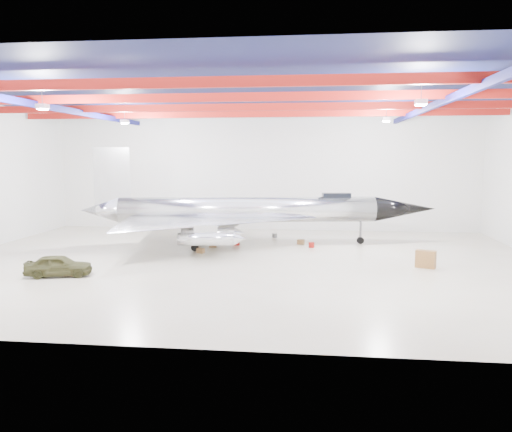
# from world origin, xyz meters

# --- Properties ---
(floor) EXTENTS (40.00, 40.00, 0.00)m
(floor) POSITION_xyz_m (0.00, 0.00, 0.00)
(floor) COLOR #B7AB91
(floor) RESTS_ON ground
(wall_back) EXTENTS (40.00, 0.00, 40.00)m
(wall_back) POSITION_xyz_m (0.00, 15.00, 5.50)
(wall_back) COLOR silver
(wall_back) RESTS_ON floor
(ceiling) EXTENTS (40.00, 40.00, 0.00)m
(ceiling) POSITION_xyz_m (0.00, 0.00, 11.00)
(ceiling) COLOR #0A0F38
(ceiling) RESTS_ON wall_back
(ceiling_structure) EXTENTS (39.50, 29.50, 1.08)m
(ceiling_structure) POSITION_xyz_m (0.00, 0.00, 10.32)
(ceiling_structure) COLOR maroon
(ceiling_structure) RESTS_ON ceiling
(jet_aircraft) EXTENTS (28.05, 18.32, 7.67)m
(jet_aircraft) POSITION_xyz_m (-0.43, 6.60, 2.52)
(jet_aircraft) COLOR silver
(jet_aircraft) RESTS_ON floor
(jeep) EXTENTS (4.01, 2.39, 1.28)m
(jeep) POSITION_xyz_m (-10.06, -4.99, 0.64)
(jeep) COLOR #3A391D
(jeep) RESTS_ON floor
(desk) EXTENTS (1.34, 1.04, 1.10)m
(desk) POSITION_xyz_m (11.84, -0.25, 0.55)
(desk) COLOR brown
(desk) RESTS_ON floor
(crate_ply) EXTENTS (0.57, 0.50, 0.34)m
(crate_ply) POSITION_xyz_m (-3.35, 2.81, 0.17)
(crate_ply) COLOR olive
(crate_ply) RESTS_ON floor
(toolbox_red) EXTENTS (0.58, 0.49, 0.36)m
(toolbox_red) POSITION_xyz_m (-1.27, 6.34, 0.18)
(toolbox_red) COLOR maroon
(toolbox_red) RESTS_ON floor
(parts_bin) EXTENTS (0.61, 0.53, 0.37)m
(parts_bin) POSITION_xyz_m (3.80, 7.33, 0.18)
(parts_bin) COLOR olive
(parts_bin) RESTS_ON floor
(tool_chest) EXTENTS (0.58, 0.58, 0.40)m
(tool_chest) POSITION_xyz_m (4.65, 5.92, 0.20)
(tool_chest) COLOR maroon
(tool_chest) RESTS_ON floor
(oil_barrel) EXTENTS (0.67, 0.59, 0.41)m
(oil_barrel) POSITION_xyz_m (-2.95, 5.26, 0.20)
(oil_barrel) COLOR olive
(oil_barrel) RESTS_ON floor
(spares_box) EXTENTS (0.50, 0.50, 0.39)m
(spares_box) POSITION_xyz_m (1.49, 10.30, 0.19)
(spares_box) COLOR #59595B
(spares_box) RESTS_ON floor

